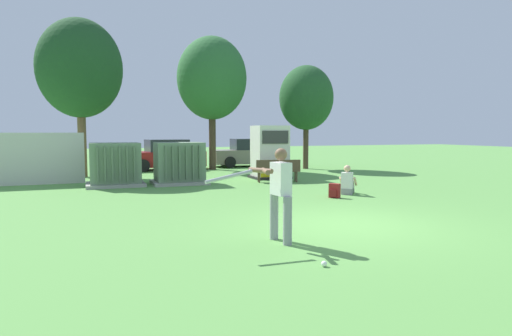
{
  "coord_description": "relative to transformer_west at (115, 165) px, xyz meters",
  "views": [
    {
      "loc": [
        -5.26,
        -8.19,
        2.04
      ],
      "look_at": [
        -0.79,
        3.5,
        1.0
      ],
      "focal_mm": 30.8,
      "sensor_mm": 36.0,
      "label": 1
    }
  ],
  "objects": [
    {
      "name": "ground_plane",
      "position": [
        4.35,
        -9.04,
        -0.79
      ],
      "size": [
        96.0,
        96.0,
        0.0
      ],
      "primitive_type": "plane",
      "color": "#5B9947"
    },
    {
      "name": "batter",
      "position": [
        2.31,
        -9.94,
        0.19
      ],
      "size": [
        1.62,
        0.73,
        1.74
      ],
      "color": "gray",
      "rests_on": "ground"
    },
    {
      "name": "transformer_mid_west",
      "position": [
        2.38,
        -0.21,
        0.0
      ],
      "size": [
        2.1,
        1.7,
        1.62
      ],
      "color": "#9E9B93",
      "rests_on": "ground"
    },
    {
      "name": "parked_car_left_of_center",
      "position": [
        7.91,
        7.1,
        -0.04
      ],
      "size": [
        4.28,
        2.08,
        1.62
      ],
      "color": "gray",
      "rests_on": "ground"
    },
    {
      "name": "tree_center_left",
      "position": [
        5.34,
        5.74,
        4.07
      ],
      "size": [
        3.71,
        3.71,
        7.08
      ],
      "color": "#4C3828",
      "rests_on": "ground"
    },
    {
      "name": "sports_ball",
      "position": [
        2.37,
        -11.54,
        -0.74
      ],
      "size": [
        0.09,
        0.09,
        0.09
      ],
      "primitive_type": "sphere",
      "color": "white",
      "rests_on": "ground"
    },
    {
      "name": "fence_panel",
      "position": [
        -3.47,
        1.46,
        0.21
      ],
      "size": [
        4.8,
        0.12,
        2.0
      ],
      "primitive_type": "cube",
      "color": "beige",
      "rests_on": "ground"
    },
    {
      "name": "transformer_west",
      "position": [
        0.0,
        0.0,
        0.0
      ],
      "size": [
        2.1,
        1.7,
        1.62
      ],
      "color": "#9E9B93",
      "rests_on": "ground"
    },
    {
      "name": "parked_car_leftmost",
      "position": [
        2.91,
        6.51,
        -0.04
      ],
      "size": [
        4.35,
        2.23,
        1.62
      ],
      "color": "maroon",
      "rests_on": "ground"
    },
    {
      "name": "tree_left",
      "position": [
        -1.17,
        3.96,
        4.03
      ],
      "size": [
        3.67,
        3.67,
        7.02
      ],
      "color": "brown",
      "rests_on": "ground"
    },
    {
      "name": "tree_center_right",
      "position": [
        10.27,
        4.35,
        3.08
      ],
      "size": [
        2.95,
        2.95,
        5.64
      ],
      "color": "#4C3828",
      "rests_on": "ground"
    },
    {
      "name": "generator_enclosure",
      "position": [
        6.49,
        0.45,
        0.35
      ],
      "size": [
        1.6,
        1.4,
        2.3
      ],
      "color": "#262626",
      "rests_on": "ground"
    },
    {
      "name": "park_bench",
      "position": [
        6.19,
        -1.12,
        -0.25
      ],
      "size": [
        1.84,
        0.77,
        0.92
      ],
      "color": "#4C3828",
      "rests_on": "ground"
    },
    {
      "name": "backpack",
      "position": [
        6.15,
        -5.55,
        -0.57
      ],
      "size": [
        0.37,
        0.38,
        0.44
      ],
      "color": "maroon",
      "rests_on": "ground"
    },
    {
      "name": "seated_spectator",
      "position": [
        6.97,
        -5.01,
        -0.41
      ],
      "size": [
        0.73,
        0.75,
        0.96
      ],
      "color": "gray",
      "rests_on": "ground"
    }
  ]
}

